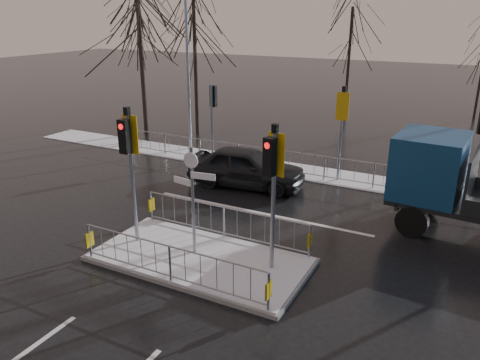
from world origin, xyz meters
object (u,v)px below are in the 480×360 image
at_px(flatbed_truck, 459,184).
at_px(street_lamp_left, 189,58).
at_px(traffic_island, 200,249).
at_px(car_far_lane, 246,167).

distance_m(flatbed_truck, street_lamp_left, 13.50).
distance_m(traffic_island, street_lamp_left, 12.17).
xyz_separation_m(car_far_lane, flatbed_truck, (7.64, -0.67, 0.82)).
bearing_deg(traffic_island, car_far_lane, 104.53).
bearing_deg(car_far_lane, street_lamp_left, 47.84).
height_order(traffic_island, flatbed_truck, traffic_island).
height_order(traffic_island, car_far_lane, traffic_island).
bearing_deg(street_lamp_left, car_far_lane, -35.84).
relative_size(traffic_island, car_far_lane, 1.29).
distance_m(traffic_island, car_far_lane, 6.18).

